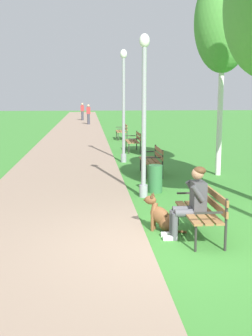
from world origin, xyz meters
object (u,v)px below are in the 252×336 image
park_bench_mid (153,158)px  dog_brown (163,217)px  lamp_post_near (144,115)px  park_bench_furthest (123,130)px  birch_tree_third (223,23)px  litter_bin (155,179)px  pedestrian_distant (88,114)px  park_bench_near (203,209)px  park_bench_far (134,140)px  lamp_post_mid (124,105)px  pedestrian_further_distant (82,112)px  person_seated_on_near_bench (192,199)px

park_bench_mid → dog_brown: bearing=-96.6°
park_bench_mid → lamp_post_near: bearing=-102.8°
park_bench_furthest → birch_tree_third: bearing=-79.1°
lamp_post_near → litter_bin: (0.36, 0.49, -1.63)m
park_bench_mid → pedestrian_distant: bearing=95.0°
park_bench_mid → lamp_post_near: size_ratio=0.39×
park_bench_near → lamp_post_near: 3.45m
park_bench_far → dog_brown: size_ratio=1.92×
lamp_post_near → litter_bin: lamp_post_near is taller
park_bench_far → lamp_post_mid: lamp_post_mid is taller
park_bench_furthest → pedestrian_further_distant: size_ratio=0.91×
park_bench_mid → dog_brown: park_bench_mid is taller
park_bench_mid → pedestrian_further_distant: pedestrian_further_distant is taller
park_bench_near → dog_brown: park_bench_near is taller
park_bench_furthest → lamp_post_near: lamp_post_near is taller
dog_brown → litter_bin: dog_brown is taller
lamp_post_mid → birch_tree_third: 4.57m
dog_brown → litter_bin: (0.35, 3.15, 0.09)m
lamp_post_mid → pedestrian_distant: 19.97m
park_bench_mid → litter_bin: (-0.30, -2.44, -0.16)m
birch_tree_third → lamp_post_near: bearing=-134.6°
park_bench_mid → park_bench_furthest: 10.63m
park_bench_far → person_seated_on_near_bench: 11.44m
park_bench_mid → birch_tree_third: birch_tree_third is taller
park_bench_far → litter_bin: (-0.30, -7.89, -0.16)m
lamp_post_mid → pedestrian_further_distant: bearing=94.1°
park_bench_furthest → lamp_post_near: (-0.56, -13.56, 1.47)m
birch_tree_third → park_bench_near: bearing=-109.2°
litter_bin → pedestrian_further_distant: pedestrian_further_distant is taller
birch_tree_third → pedestrian_further_distant: bearing=99.0°
litter_bin → pedestrian_distant: 24.93m
park_bench_furthest → park_bench_far: bearing=-88.9°
park_bench_far → lamp_post_near: bearing=-94.5°
park_bench_far → lamp_post_near: size_ratio=0.39×
park_bench_near → litter_bin: (-0.29, 3.54, -0.16)m
park_bench_far → person_seated_on_near_bench: (-0.22, -11.44, 0.17)m
park_bench_far → litter_bin: size_ratio=2.14×
park_bench_mid → dog_brown: (-0.65, -5.59, -0.25)m
park_bench_mid → person_seated_on_near_bench: (-0.22, -5.99, 0.17)m
lamp_post_mid → birch_tree_third: bearing=-45.8°
lamp_post_near → lamp_post_mid: bearing=90.4°
lamp_post_mid → pedestrian_distant: lamp_post_mid is taller
lamp_post_near → park_bench_mid: bearing=77.2°
park_bench_furthest → litter_bin: size_ratio=2.14×
lamp_post_near → pedestrian_distant: 25.42m
dog_brown → pedestrian_distant: pedestrian_distant is taller
park_bench_far → birch_tree_third: 7.23m
park_bench_near → park_bench_mid: bearing=89.9°
park_bench_far → dog_brown: 11.06m
park_bench_mid → pedestrian_distant: (-1.95, 22.43, 0.33)m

